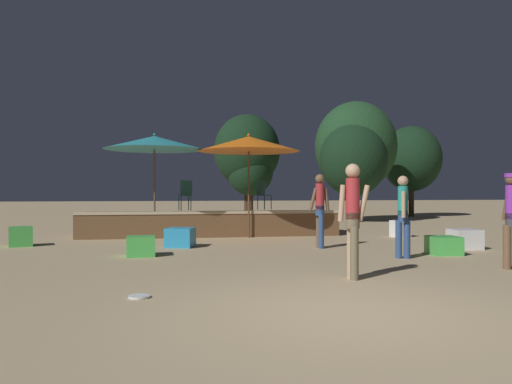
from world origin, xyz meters
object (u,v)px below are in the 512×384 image
Objects in this scene: cube_seat_4 at (400,229)px; person_1 at (511,216)px; cube_seat_1 at (180,237)px; person_0 at (353,216)px; person_3 at (403,214)px; background_tree_2 at (356,146)px; patio_umbrella_1 at (155,143)px; person_2 at (320,208)px; cube_seat_0 at (465,239)px; frisbee_disc at (139,297)px; background_tree_3 at (247,151)px; background_tree_0 at (411,159)px; bistro_chair_0 at (186,192)px; background_tree_1 at (250,171)px; patio_umbrella_0 at (249,144)px; cube_seat_3 at (444,245)px; cube_seat_5 at (141,246)px; cube_seat_2 at (21,236)px; bistro_chair_1 at (262,192)px; background_tree_4 at (353,159)px.

cube_seat_4 is 6.03m from person_1.
cube_seat_1 is 0.44× the size of person_0.
person_3 is 0.31× the size of background_tree_2.
person_2 is (3.93, -3.12, -1.77)m from patio_umbrella_1.
cube_seat_0 is 5.29m from person_0.
frisbee_disc is at bearing 108.24° from person_0.
background_tree_3 is (-3.11, 13.19, 3.06)m from cube_seat_0.
background_tree_0 is (5.68, 13.69, 2.79)m from cube_seat_0.
bistro_chair_0 is 0.26× the size of background_tree_1.
person_3 is (2.36, -4.89, -1.82)m from patio_umbrella_0.
cube_seat_4 is at bearing 86.02° from person_3.
background_tree_0 is (12.23, 12.18, 2.79)m from cube_seat_1.
person_3 is (1.11, -2.02, -0.07)m from person_2.
cube_seat_3 is 6.40m from cube_seat_5.
cube_seat_0 is 0.14× the size of background_tree_0.
background_tree_2 is at bearing 48.84° from cube_seat_1.
background_tree_3 is (1.44, 9.60, 0.57)m from patio_umbrella_0.
background_tree_1 reaches higher than cube_seat_2.
cube_seat_0 is at bearing -97.64° from background_tree_2.
person_2 is (4.10, 0.74, 0.75)m from cube_seat_5.
cube_seat_0 is at bearing 39.75° from cube_seat_3.
person_0 reaches higher than bistro_chair_1.
bistro_chair_1 is at bearing 51.23° from cube_seat_1.
cube_seat_4 is at bearing -56.68° from person_2.
bistro_chair_1 is 7.13m from background_tree_4.
patio_umbrella_1 is at bearing 152.04° from cube_seat_0.
bistro_chair_1 reaches higher than person_3.
background_tree_0 is 0.94× the size of background_tree_3.
bistro_chair_1 is at bearing 54.14° from cube_seat_5.
cube_seat_5 is (-0.17, -3.86, -2.52)m from patio_umbrella_1.
cube_seat_1 is 7.15m from person_1.
person_1 is 1.86× the size of bistro_chair_1.
patio_umbrella_0 reaches higher than cube_seat_3.
cube_seat_0 is at bearing 0.18° from cube_seat_5.
cube_seat_0 is 0.37× the size of person_0.
cube_seat_1 is at bearing -135.11° from background_tree_0.
person_3 is 1.85× the size of bistro_chair_1.
cube_seat_5 is at bearing -133.63° from background_tree_0.
patio_umbrella_0 is 2.43m from bistro_chair_0.
bistro_chair_1 is at bearing 117.02° from cube_seat_3.
cube_seat_0 is at bearing -46.51° from person_0.
frisbee_disc is 17.44m from background_tree_2.
cube_seat_0 is 1.14× the size of cube_seat_4.
cube_seat_0 reaches higher than frisbee_disc.
background_tree_1 is 5.07m from background_tree_4.
bistro_chair_1 is at bearing 127.38° from person_3.
background_tree_2 is at bearing -28.35° from person_2.
bistro_chair_0 is 15.23m from background_tree_0.
cube_seat_2 is 0.73× the size of bistro_chair_1.
background_tree_2 is 5.21m from background_tree_3.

